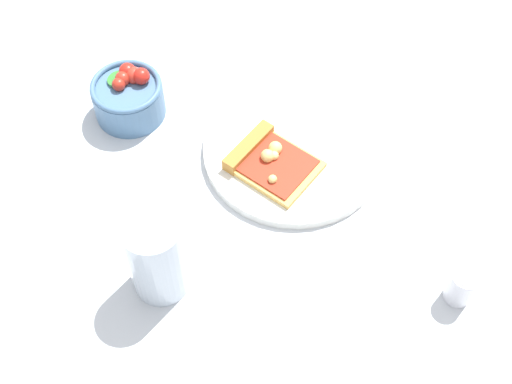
{
  "coord_description": "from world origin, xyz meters",
  "views": [
    {
      "loc": [
        -0.21,
        0.58,
        0.8
      ],
      "look_at": [
        -0.02,
        0.09,
        0.03
      ],
      "focal_mm": 49.72,
      "sensor_mm": 36.0,
      "label": 1
    }
  ],
  "objects": [
    {
      "name": "ground_plane",
      "position": [
        0.0,
        0.0,
        0.0
      ],
      "size": [
        2.4,
        2.4,
        0.0
      ],
      "primitive_type": "plane",
      "color": "silver",
      "rests_on": "ground"
    },
    {
      "name": "plate",
      "position": [
        -0.04,
        -0.01,
        0.01
      ],
      "size": [
        0.25,
        0.25,
        0.01
      ],
      "primitive_type": "cylinder",
      "color": "silver",
      "rests_on": "ground_plane"
    },
    {
      "name": "pizza_slice_main",
      "position": [
        -0.01,
        0.03,
        0.02
      ],
      "size": [
        0.13,
        0.12,
        0.03
      ],
      "color": "#E5B256",
      "rests_on": "plate"
    },
    {
      "name": "salad_bowl",
      "position": [
        0.21,
        0.01,
        0.03
      ],
      "size": [
        0.1,
        0.1,
        0.08
      ],
      "color": "#4C7299",
      "rests_on": "ground_plane"
    },
    {
      "name": "soda_glass",
      "position": [
        0.05,
        0.24,
        0.06
      ],
      "size": [
        0.07,
        0.07,
        0.13
      ],
      "color": "silver",
      "rests_on": "ground_plane"
    },
    {
      "name": "pepper_shaker",
      "position": [
        -0.3,
        0.12,
        0.03
      ],
      "size": [
        0.03,
        0.03,
        0.07
      ],
      "color": "silver",
      "rests_on": "ground_plane"
    }
  ]
}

